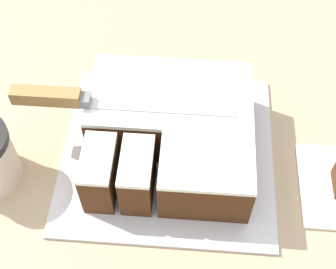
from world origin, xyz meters
The scene contains 4 objects.
countertop centered at (0.00, 0.00, 0.45)m, with size 1.40×1.10×0.90m.
cake_board centered at (0.04, -0.03, 0.90)m, with size 0.33×0.31×0.01m.
cake centered at (0.05, -0.03, 0.95)m, with size 0.24×0.23×0.09m.
knife centered at (-0.10, -0.02, 1.00)m, with size 0.32×0.02×0.02m.
Camera 1 is at (0.07, -0.44, 1.52)m, focal length 50.00 mm.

